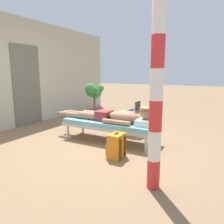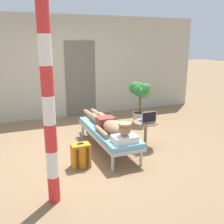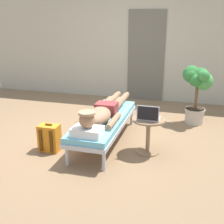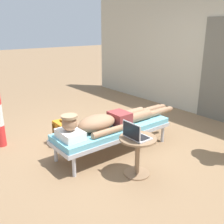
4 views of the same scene
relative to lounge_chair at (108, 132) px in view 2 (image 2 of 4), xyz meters
name	(u,v)px [view 2 (image 2 of 4)]	position (x,y,z in m)	size (l,w,h in m)	color
ground_plane	(94,148)	(-0.23, 0.17, -0.35)	(40.00, 40.00, 0.00)	#846647
house_wall_back	(72,67)	(0.00, 2.67, 1.00)	(7.60, 0.20, 2.70)	#B2AD99
house_door_panel	(81,79)	(0.21, 2.56, 0.67)	(0.84, 0.03, 2.04)	#625F54
lounge_chair	(108,132)	(0.00, 0.00, 0.00)	(0.62, 1.91, 0.42)	#B7B7BC
person_reclining	(109,125)	(0.00, -0.07, 0.17)	(0.53, 2.17, 0.33)	white
side_table	(146,130)	(0.72, -0.18, 0.01)	(0.48, 0.48, 0.52)	#8C6B4C
laptop	(147,119)	(0.72, -0.23, 0.24)	(0.31, 0.24, 0.23)	silver
backpack	(81,156)	(-0.69, -0.51, -0.15)	(0.30, 0.26, 0.42)	orange
potted_plant	(140,96)	(1.36, 1.28, 0.36)	(0.54, 0.49, 1.07)	#BFB29E
porch_post	(49,110)	(-1.28, -1.31, 0.88)	(0.15, 0.15, 2.46)	red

